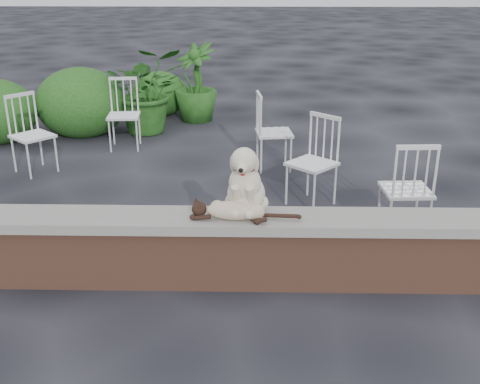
{
  "coord_description": "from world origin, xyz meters",
  "views": [
    {
      "loc": [
        -0.07,
        -4.06,
        2.4
      ],
      "look_at": [
        -0.16,
        0.2,
        0.7
      ],
      "focal_mm": 43.51,
      "sensor_mm": 36.0,
      "label": 1
    }
  ],
  "objects_px": {
    "chair_d": "(312,162)",
    "potted_plant_b": "(195,83)",
    "cat": "(235,209)",
    "chair_a": "(32,135)",
    "chair_c": "(406,188)",
    "potted_plant_a": "(147,90)",
    "dog": "(246,177)",
    "chair_e": "(274,131)",
    "chair_b": "(124,114)"
  },
  "relations": [
    {
      "from": "chair_e",
      "to": "chair_c",
      "type": "height_order",
      "value": "same"
    },
    {
      "from": "chair_d",
      "to": "potted_plant_b",
      "type": "height_order",
      "value": "potted_plant_b"
    },
    {
      "from": "chair_e",
      "to": "potted_plant_a",
      "type": "distance_m",
      "value": 2.44
    },
    {
      "from": "chair_a",
      "to": "chair_c",
      "type": "bearing_deg",
      "value": -70.92
    },
    {
      "from": "chair_b",
      "to": "chair_d",
      "type": "xyz_separation_m",
      "value": [
        2.36,
        -1.95,
        0.0
      ]
    },
    {
      "from": "chair_d",
      "to": "potted_plant_b",
      "type": "bearing_deg",
      "value": 156.94
    },
    {
      "from": "chair_b",
      "to": "chair_a",
      "type": "distance_m",
      "value": 1.33
    },
    {
      "from": "chair_b",
      "to": "potted_plant_a",
      "type": "height_order",
      "value": "potted_plant_a"
    },
    {
      "from": "potted_plant_a",
      "to": "chair_c",
      "type": "bearing_deg",
      "value": -49.72
    },
    {
      "from": "chair_a",
      "to": "potted_plant_b",
      "type": "height_order",
      "value": "potted_plant_b"
    },
    {
      "from": "chair_e",
      "to": "dog",
      "type": "bearing_deg",
      "value": 166.54
    },
    {
      "from": "cat",
      "to": "chair_a",
      "type": "height_order",
      "value": "chair_a"
    },
    {
      "from": "cat",
      "to": "chair_e",
      "type": "bearing_deg",
      "value": 89.86
    },
    {
      "from": "cat",
      "to": "potted_plant_b",
      "type": "height_order",
      "value": "potted_plant_b"
    },
    {
      "from": "chair_d",
      "to": "chair_c",
      "type": "xyz_separation_m",
      "value": [
        0.79,
        -0.72,
        0.0
      ]
    },
    {
      "from": "cat",
      "to": "chair_b",
      "type": "bearing_deg",
      "value": 121.76
    },
    {
      "from": "chair_d",
      "to": "cat",
      "type": "bearing_deg",
      "value": -70.77
    },
    {
      "from": "chair_c",
      "to": "potted_plant_b",
      "type": "bearing_deg",
      "value": -64.1
    },
    {
      "from": "potted_plant_b",
      "to": "dog",
      "type": "bearing_deg",
      "value": -80.23
    },
    {
      "from": "cat",
      "to": "chair_d",
      "type": "relative_size",
      "value": 1.04
    },
    {
      "from": "cat",
      "to": "chair_c",
      "type": "height_order",
      "value": "chair_c"
    },
    {
      "from": "chair_e",
      "to": "chair_a",
      "type": "bearing_deg",
      "value": 87.1
    },
    {
      "from": "cat",
      "to": "chair_d",
      "type": "distance_m",
      "value": 1.84
    },
    {
      "from": "cat",
      "to": "chair_a",
      "type": "bearing_deg",
      "value": 141.35
    },
    {
      "from": "cat",
      "to": "potted_plant_b",
      "type": "xyz_separation_m",
      "value": [
        -0.77,
        5.11,
        -0.05
      ]
    },
    {
      "from": "dog",
      "to": "potted_plant_a",
      "type": "xyz_separation_m",
      "value": [
        -1.5,
        4.29,
        -0.23
      ]
    },
    {
      "from": "chair_e",
      "to": "chair_d",
      "type": "bearing_deg",
      "value": -169.84
    },
    {
      "from": "dog",
      "to": "chair_b",
      "type": "xyz_separation_m",
      "value": [
        -1.69,
        3.47,
        -0.39
      ]
    },
    {
      "from": "potted_plant_b",
      "to": "chair_c",
      "type": "bearing_deg",
      "value": -60.97
    },
    {
      "from": "chair_d",
      "to": "chair_c",
      "type": "height_order",
      "value": "same"
    },
    {
      "from": "chair_d",
      "to": "potted_plant_a",
      "type": "relative_size",
      "value": 0.74
    },
    {
      "from": "cat",
      "to": "chair_d",
      "type": "xyz_separation_m",
      "value": [
        0.74,
        1.68,
        -0.19
      ]
    },
    {
      "from": "potted_plant_a",
      "to": "chair_a",
      "type": "bearing_deg",
      "value": -120.73
    },
    {
      "from": "chair_e",
      "to": "potted_plant_b",
      "type": "distance_m",
      "value": 2.57
    },
    {
      "from": "chair_b",
      "to": "chair_c",
      "type": "relative_size",
      "value": 1.0
    },
    {
      "from": "potted_plant_a",
      "to": "potted_plant_b",
      "type": "distance_m",
      "value": 0.93
    },
    {
      "from": "dog",
      "to": "cat",
      "type": "relative_size",
      "value": 0.58
    },
    {
      "from": "chair_a",
      "to": "potted_plant_a",
      "type": "height_order",
      "value": "potted_plant_a"
    },
    {
      "from": "chair_a",
      "to": "chair_e",
      "type": "bearing_deg",
      "value": -44.5
    },
    {
      "from": "chair_a",
      "to": "chair_c",
      "type": "relative_size",
      "value": 1.0
    },
    {
      "from": "chair_d",
      "to": "potted_plant_a",
      "type": "height_order",
      "value": "potted_plant_a"
    },
    {
      "from": "chair_b",
      "to": "chair_a",
      "type": "relative_size",
      "value": 1.0
    },
    {
      "from": "dog",
      "to": "chair_a",
      "type": "relative_size",
      "value": 0.6
    },
    {
      "from": "dog",
      "to": "chair_d",
      "type": "xyz_separation_m",
      "value": [
        0.66,
        1.53,
        -0.39
      ]
    },
    {
      "from": "chair_d",
      "to": "chair_c",
      "type": "relative_size",
      "value": 1.0
    },
    {
      "from": "dog",
      "to": "chair_c",
      "type": "distance_m",
      "value": 1.71
    },
    {
      "from": "chair_c",
      "to": "potted_plant_b",
      "type": "distance_m",
      "value": 4.76
    },
    {
      "from": "chair_e",
      "to": "potted_plant_b",
      "type": "bearing_deg",
      "value": 20.21
    },
    {
      "from": "chair_c",
      "to": "chair_b",
      "type": "bearing_deg",
      "value": -43.43
    },
    {
      "from": "chair_b",
      "to": "chair_a",
      "type": "height_order",
      "value": "same"
    }
  ]
}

